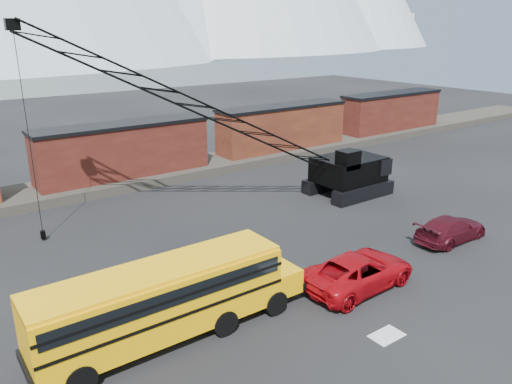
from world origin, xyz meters
The scene contains 10 objects.
ground centered at (0.00, 0.00, 0.00)m, with size 160.00×160.00×0.00m, color black.
gravel_berm centered at (0.00, 22.00, 0.35)m, with size 120.00×5.00×0.70m, color #413C36.
boxcar_mid centered at (0.00, 22.00, 2.76)m, with size 13.70×3.10×4.17m.
boxcar_east_near centered at (16.00, 22.00, 2.76)m, with size 13.70×3.10×4.17m.
boxcar_east_far centered at (32.00, 22.00, 2.76)m, with size 13.70×3.10×4.17m.
snow_patch centered at (0.50, -4.00, 0.01)m, with size 1.40×0.90×0.02m, color silver.
school_bus centered at (-6.62, 1.09, 1.79)m, with size 11.65×2.65×3.19m.
red_pickup centered at (2.54, -0.50, 0.84)m, with size 2.77×6.02×1.67m, color #A9080F.
maroon_suv centered at (11.00, 0.14, 0.73)m, with size 2.05×5.04×1.46m, color #3E0B14.
crawler_crane centered at (1.53, 12.05, 7.06)m, with size 24.02×6.97×12.54m.
Camera 1 is at (-14.02, -14.92, 11.93)m, focal length 35.00 mm.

